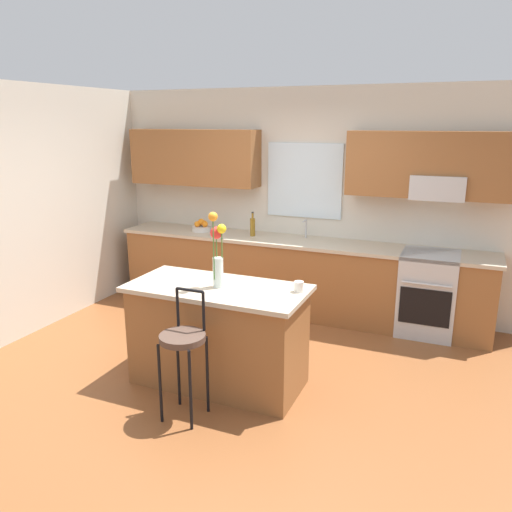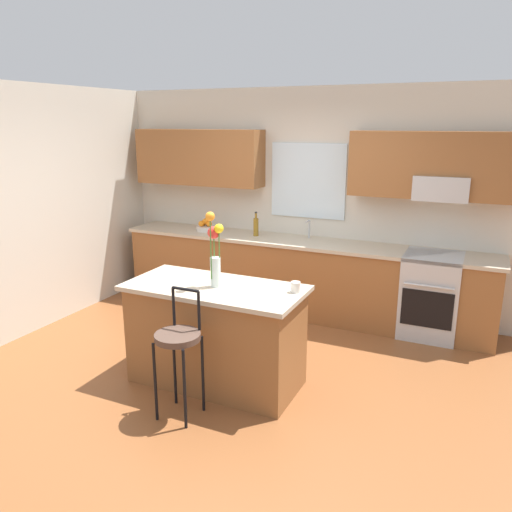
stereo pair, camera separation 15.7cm
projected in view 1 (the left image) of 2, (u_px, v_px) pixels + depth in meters
name	position (u px, v px, depth m)	size (l,w,h in m)	color
ground_plane	(237.00, 372.00, 4.77)	(14.00, 14.00, 0.00)	brown
wall_left	(41.00, 209.00, 5.65)	(0.12, 4.60, 2.70)	beige
back_wall_assembly	(306.00, 188.00, 6.13)	(5.60, 0.50, 2.70)	beige
counter_run	(295.00, 276.00, 6.16)	(4.56, 0.64, 0.92)	brown
sink_faucet	(306.00, 227.00, 6.10)	(0.02, 0.13, 0.23)	#B7BABC
oven_range	(427.00, 293.00, 5.55)	(0.60, 0.64, 0.92)	#B7BABC
kitchen_island	(218.00, 335.00, 4.46)	(1.57, 0.75, 0.92)	brown
bar_stool_near	(183.00, 343.00, 3.89)	(0.36, 0.36, 1.04)	black
flower_vase	(217.00, 250.00, 4.24)	(0.15, 0.16, 0.66)	silver
mug_ceramic	(299.00, 287.00, 4.19)	(0.08, 0.08, 0.09)	silver
fruit_bowl_oranges	(202.00, 227.00, 6.51)	(0.24, 0.24, 0.16)	silver
bottle_olive_oil	(253.00, 226.00, 6.22)	(0.06, 0.06, 0.30)	olive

